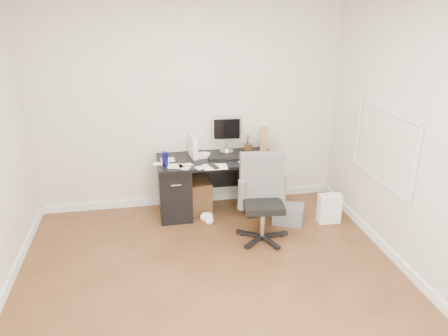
{
  "coord_description": "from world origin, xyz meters",
  "views": [
    {
      "loc": [
        -0.56,
        -3.53,
        2.66
      ],
      "look_at": [
        0.31,
        1.2,
        0.79
      ],
      "focal_mm": 35.0,
      "sensor_mm": 36.0,
      "label": 1
    }
  ],
  "objects_px": {
    "desk": "(217,183)",
    "wicker_basket": "(193,196)",
    "office_chair": "(263,200)",
    "pc_tower": "(278,195)",
    "lcd_monitor": "(227,134)",
    "keyboard": "(225,157)"
  },
  "relations": [
    {
      "from": "lcd_monitor",
      "to": "wicker_basket",
      "type": "relative_size",
      "value": 1.18
    },
    {
      "from": "desk",
      "to": "wicker_basket",
      "type": "height_order",
      "value": "desk"
    },
    {
      "from": "desk",
      "to": "lcd_monitor",
      "type": "bearing_deg",
      "value": 51.47
    },
    {
      "from": "keyboard",
      "to": "pc_tower",
      "type": "relative_size",
      "value": 1.07
    },
    {
      "from": "lcd_monitor",
      "to": "office_chair",
      "type": "distance_m",
      "value": 1.18
    },
    {
      "from": "wicker_basket",
      "to": "office_chair",
      "type": "bearing_deg",
      "value": -52.55
    },
    {
      "from": "lcd_monitor",
      "to": "keyboard",
      "type": "bearing_deg",
      "value": -101.49
    },
    {
      "from": "desk",
      "to": "lcd_monitor",
      "type": "distance_m",
      "value": 0.66
    },
    {
      "from": "pc_tower",
      "to": "keyboard",
      "type": "bearing_deg",
      "value": -161.19
    },
    {
      "from": "office_chair",
      "to": "wicker_basket",
      "type": "xyz_separation_m",
      "value": [
        -0.7,
        0.92,
        -0.3
      ]
    },
    {
      "from": "desk",
      "to": "keyboard",
      "type": "height_order",
      "value": "keyboard"
    },
    {
      "from": "pc_tower",
      "to": "wicker_basket",
      "type": "height_order",
      "value": "pc_tower"
    },
    {
      "from": "office_chair",
      "to": "wicker_basket",
      "type": "bearing_deg",
      "value": 133.48
    },
    {
      "from": "lcd_monitor",
      "to": "office_chair",
      "type": "bearing_deg",
      "value": -74.23
    },
    {
      "from": "desk",
      "to": "lcd_monitor",
      "type": "height_order",
      "value": "lcd_monitor"
    },
    {
      "from": "office_chair",
      "to": "pc_tower",
      "type": "height_order",
      "value": "office_chair"
    },
    {
      "from": "wicker_basket",
      "to": "pc_tower",
      "type": "bearing_deg",
      "value": -9.39
    },
    {
      "from": "office_chair",
      "to": "wicker_basket",
      "type": "height_order",
      "value": "office_chair"
    },
    {
      "from": "desk",
      "to": "wicker_basket",
      "type": "relative_size",
      "value": 3.62
    },
    {
      "from": "lcd_monitor",
      "to": "keyboard",
      "type": "xyz_separation_m",
      "value": [
        -0.07,
        -0.24,
        -0.23
      ]
    },
    {
      "from": "lcd_monitor",
      "to": "keyboard",
      "type": "distance_m",
      "value": 0.34
    },
    {
      "from": "desk",
      "to": "office_chair",
      "type": "height_order",
      "value": "office_chair"
    }
  ]
}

